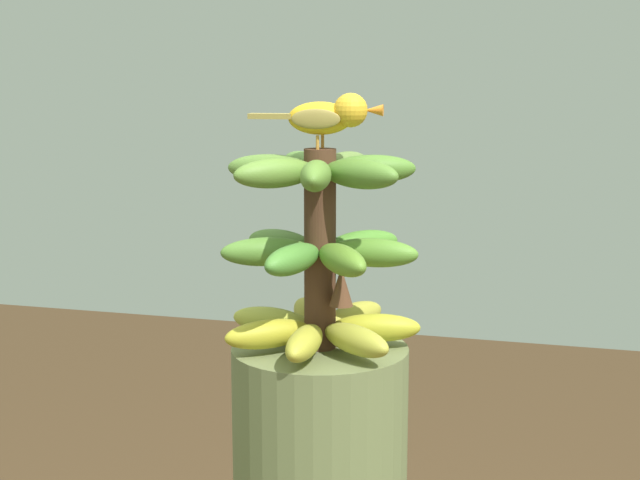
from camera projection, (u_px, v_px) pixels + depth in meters
banana_bunch at (320, 251)px, 1.43m from camera, size 0.31×0.31×0.31m
perched_bird at (330, 115)px, 1.39m from camera, size 0.20×0.06×0.08m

